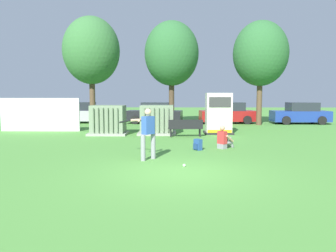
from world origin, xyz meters
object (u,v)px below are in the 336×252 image
backpack (198,145)px  parked_car_right_of_center (228,114)px  batter (147,131)px  seated_spectator (224,139)px  sports_ball (184,165)px  transformer_mid_west (157,120)px  parked_car_leftmost (80,113)px  parked_car_left_of_center (155,114)px  transformer_west (108,120)px  park_bench (186,127)px  generator_enclosure (218,114)px  parked_car_rightmost (300,114)px

backpack → parked_car_right_of_center: size_ratio=0.10×
batter → seated_spectator: 3.87m
sports_ball → transformer_mid_west: bearing=98.9°
seated_spectator → backpack: seated_spectator is taller
seated_spectator → parked_car_leftmost: 15.36m
parked_car_leftmost → parked_car_left_of_center: (5.92, -0.28, 0.00)m
batter → transformer_west: bearing=111.5°
transformer_west → parked_car_right_of_center: size_ratio=0.49×
park_bench → batter: bearing=-103.9°
sports_ball → park_bench: bearing=88.0°
generator_enclosure → sports_ball: size_ratio=25.56×
transformer_mid_west → park_bench: transformer_mid_west is taller
parked_car_right_of_center → batter: bearing=-109.2°
seated_spectator → parked_car_leftmost: size_ratio=0.22×
batter → backpack: (1.85, 1.97, -0.76)m
parked_car_leftmost → park_bench: bearing=-46.5°
parked_car_rightmost → parked_car_right_of_center: bearing=177.7°
park_bench → backpack: (0.37, -4.04, -0.32)m
sports_ball → batter: bearing=137.8°
transformer_west → sports_ball: 9.08m
batter → parked_car_right_of_center: (4.98, 14.29, -0.22)m
parked_car_right_of_center → parked_car_rightmost: (5.45, -0.22, 0.00)m
transformer_west → parked_car_left_of_center: bearing=73.6°
generator_enclosure → backpack: (-1.53, -5.61, -0.92)m
generator_enclosure → sports_ball: (-2.14, -8.70, -1.09)m
transformer_mid_west → parked_car_leftmost: size_ratio=0.49×
parked_car_leftmost → parked_car_rightmost: size_ratio=1.03×
transformer_mid_west → generator_enclosure: (3.45, 0.38, 0.35)m
transformer_west → parked_car_left_of_center: (2.12, 7.20, -0.04)m
park_bench → parked_car_left_of_center: bearing=104.5°
generator_enclosure → park_bench: size_ratio=1.26×
parked_car_rightmost → sports_ball: bearing=-121.2°
transformer_mid_west → transformer_west: bearing=-175.8°
seated_spectator → parked_car_rightmost: size_ratio=0.23×
transformer_mid_west → parked_car_leftmost: same height
sports_ball → parked_car_left_of_center: 15.45m
park_bench → sports_ball: 7.15m
backpack → parked_car_right_of_center: 12.73m
parked_car_right_of_center → parked_car_left_of_center: bearing=-179.0°
parked_car_rightmost → generator_enclosure: bearing=-137.3°
sports_ball → parked_car_left_of_center: (-1.88, 15.32, 0.71)m
transformer_mid_west → parked_car_left_of_center: 7.03m
parked_car_leftmost → seated_spectator: bearing=-51.7°
parked_car_left_of_center → generator_enclosure: bearing=-58.7°
parked_car_rightmost → parked_car_left_of_center: bearing=179.4°
sports_ball → parked_car_rightmost: parked_car_rightmost is taller
parked_car_left_of_center → transformer_west: bearing=-106.4°
seated_spectator → transformer_west: bearing=141.3°
transformer_mid_west → backpack: transformer_mid_west is taller
batter → backpack: bearing=46.7°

